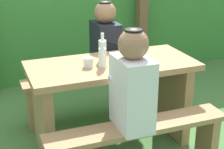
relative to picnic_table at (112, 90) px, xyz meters
The scene contains 11 objects.
ground_plane 0.52m from the picnic_table, ahead, with size 12.00×12.00×0.00m, color #47763C.
hedge_backdrop 2.08m from the picnic_table, 90.00° to the left, with size 6.40×0.79×1.82m, color #388135.
pergola_post_right 1.85m from the picnic_table, 56.49° to the left, with size 0.12×0.12×2.03m, color brown.
picnic_table is the anchor object (origin of this frame).
bench_near 0.57m from the picnic_table, 90.00° to the right, with size 1.40×0.24×0.47m.
bench_far 0.57m from the picnic_table, 90.00° to the left, with size 1.40×0.24×0.47m.
person_white_shirt 0.61m from the picnic_table, 96.02° to the right, with size 0.25×0.35×0.72m.
person_black_coat 0.62m from the picnic_table, 75.51° to the left, with size 0.25×0.35×0.72m.
drinking_glass 0.36m from the picnic_table, behind, with size 0.08×0.08×0.08m, color silver.
bottle_left 0.36m from the picnic_table, 146.94° to the right, with size 0.06×0.06×0.21m.
bottle_right 0.36m from the picnic_table, 117.42° to the left, with size 0.07×0.07×0.24m.
Camera 1 is at (-1.00, -2.60, 1.74)m, focal length 56.98 mm.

